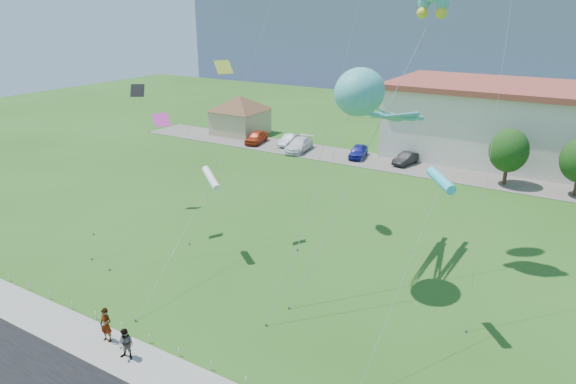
{
  "coord_description": "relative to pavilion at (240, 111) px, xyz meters",
  "views": [
    {
      "loc": [
        16.3,
        -16.35,
        16.05
      ],
      "look_at": [
        1.58,
        8.0,
        5.75
      ],
      "focal_mm": 32.0,
      "sensor_mm": 36.0,
      "label": 1
    }
  ],
  "objects": [
    {
      "name": "pavilion",
      "position": [
        0.0,
        0.0,
        0.0
      ],
      "size": [
        9.2,
        9.2,
        5.0
      ],
      "color": "tan",
      "rests_on": "ground"
    },
    {
      "name": "parked_car_silver",
      "position": [
        8.89,
        -2.02,
        -2.3
      ],
      "size": [
        1.59,
        4.1,
        1.33
      ],
      "primitive_type": "imported",
      "rotation": [
        0.0,
        0.0,
        0.05
      ],
      "color": "#B8B9C0",
      "rests_on": "parking_strip"
    },
    {
      "name": "rope_fence",
      "position": [
        24.0,
        -39.3,
        -2.77
      ],
      "size": [
        26.05,
        0.05,
        0.5
      ],
      "color": "white",
      "rests_on": "ground"
    },
    {
      "name": "small_kite_yellow",
      "position": [
        17.99,
        -27.59,
        7.65
      ],
      "size": [
        3.89,
        9.36,
        12.66
      ],
      "color": "#ABC02D",
      "rests_on": "ground"
    },
    {
      "name": "sidewalk",
      "position": [
        24.0,
        -40.75,
        -2.97
      ],
      "size": [
        80.0,
        2.5,
        0.1
      ],
      "primitive_type": "cube",
      "color": "gray",
      "rests_on": "ground"
    },
    {
      "name": "small_kite_pink",
      "position": [
        14.01,
        -29.02,
        4.6
      ],
      "size": [
        1.82,
        7.11,
        8.95
      ],
      "color": "#FF38BB",
      "rests_on": "ground"
    },
    {
      "name": "parked_car_red",
      "position": [
        4.78,
        -3.17,
        -2.22
      ],
      "size": [
        2.58,
        4.65,
        1.5
      ],
      "primitive_type": "imported",
      "rotation": [
        0.0,
        0.0,
        0.2
      ],
      "color": "#B23415",
      "rests_on": "parking_strip"
    },
    {
      "name": "parked_car_white",
      "position": [
        11.19,
        -3.65,
        -2.22
      ],
      "size": [
        2.78,
        5.35,
        1.48
      ],
      "primitive_type": "imported",
      "rotation": [
        0.0,
        0.0,
        0.14
      ],
      "color": "white",
      "rests_on": "parking_strip"
    },
    {
      "name": "parked_car_blue",
      "position": [
        18.27,
        -2.61,
        -2.26
      ],
      "size": [
        2.48,
        4.37,
        1.4
      ],
      "primitive_type": "imported",
      "rotation": [
        0.0,
        0.0,
        0.21
      ],
      "color": "navy",
      "rests_on": "parking_strip"
    },
    {
      "name": "small_kite_black",
      "position": [
        8.59,
        -25.85,
        5.6
      ],
      "size": [
        2.06,
        7.63,
        10.14
      ],
      "color": "black",
      "rests_on": "ground"
    },
    {
      "name": "pedestrian_left",
      "position": [
        21.15,
        -40.34,
        -2.0
      ],
      "size": [
        0.73,
        0.54,
        1.85
      ],
      "primitive_type": "imported",
      "rotation": [
        0.0,
        0.0,
        0.16
      ],
      "color": "gray",
      "rests_on": "sidewalk"
    },
    {
      "name": "ground",
      "position": [
        24.0,
        -38.0,
        -3.02
      ],
      "size": [
        160.0,
        160.0,
        0.0
      ],
      "primitive_type": "plane",
      "color": "#244E16",
      "rests_on": "ground"
    },
    {
      "name": "octopus_kite",
      "position": [
        29.06,
        -26.85,
        7.86
      ],
      "size": [
        3.17,
        13.75,
        12.98
      ],
      "color": "teal",
      "rests_on": "ground"
    },
    {
      "name": "parked_car_black",
      "position": [
        23.75,
        -2.39,
        -2.34
      ],
      "size": [
        2.07,
        4.0,
        1.25
      ],
      "primitive_type": "imported",
      "rotation": [
        0.0,
        0.0,
        -0.2
      ],
      "color": "black",
      "rests_on": "parking_strip"
    },
    {
      "name": "tree_near",
      "position": [
        34.0,
        -4.0,
        0.36
      ],
      "size": [
        3.6,
        3.6,
        5.47
      ],
      "color": "#3F2B19",
      "rests_on": "ground"
    },
    {
      "name": "small_kite_cyan",
      "position": [
        34.47,
        -30.45,
        5.05
      ],
      "size": [
        1.19,
        8.61,
        8.58
      ],
      "color": "#33C0E6",
      "rests_on": "ground"
    },
    {
      "name": "parking_strip",
      "position": [
        24.0,
        -3.0,
        -2.99
      ],
      "size": [
        70.0,
        6.0,
        0.06
      ],
      "primitive_type": "cube",
      "color": "#59544C",
      "rests_on": "ground"
    },
    {
      "name": "hill_ridge",
      "position": [
        24.0,
        82.0,
        9.48
      ],
      "size": [
        160.0,
        50.0,
        25.0
      ],
      "primitive_type": "cube",
      "color": "slate",
      "rests_on": "ground"
    },
    {
      "name": "small_kite_white",
      "position": [
        19.49,
        -29.74,
        2.39
      ],
      "size": [
        1.79,
        9.84,
        5.89
      ],
      "color": "white",
      "rests_on": "ground"
    },
    {
      "name": "pedestrian_right",
      "position": [
        23.08,
        -40.81,
        -2.11
      ],
      "size": [
        0.9,
        0.77,
        1.62
      ],
      "primitive_type": "imported",
      "rotation": [
        0.0,
        0.0,
        0.23
      ],
      "color": "gray",
      "rests_on": "sidewalk"
    }
  ]
}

